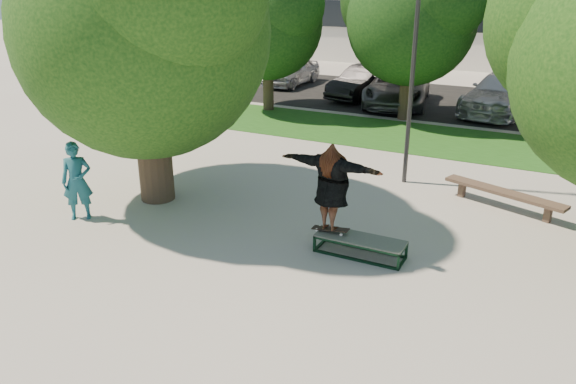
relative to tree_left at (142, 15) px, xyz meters
The scene contains 16 objects.
ground 6.26m from the tree_left, 14.31° to the right, with size 120.00×120.00×0.00m, color #9C988F.
grass_strip 10.87m from the tree_left, 57.80° to the left, with size 30.00×4.00×0.02m, color #1A4914.
asphalt_strip 16.13m from the tree_left, 73.93° to the left, with size 40.00×8.00×0.01m, color black.
tree_left is the anchor object (origin of this frame).
bg_tree_left 10.26m from the tree_left, 102.86° to the left, with size 5.28×4.51×5.77m.
bg_tree_mid 11.45m from the tree_left, 73.68° to the left, with size 5.76×4.92×6.24m.
bg_tree_right 13.66m from the tree_left, 50.20° to the left, with size 5.04×4.31×5.43m.
lamppost 6.70m from the tree_left, 36.42° to the left, with size 0.25×0.15×6.11m.
grind_box 7.12m from the tree_left, ahead, with size 1.80×0.60×0.38m.
skater_rig 5.94m from the tree_left, ahead, with size 2.27×0.85×1.88m.
bystander 4.04m from the tree_left, 110.94° to the right, with size 0.66×0.44×1.82m, color #1A5662.
bench 9.43m from the tree_left, 21.64° to the left, with size 2.93×1.37×0.45m.
car_silver_a 16.32m from the tree_left, 104.17° to the left, with size 1.66×4.12×1.40m, color silver.
car_dark 14.47m from the tree_left, 87.92° to the left, with size 1.51×4.33×1.43m, color black.
car_grey 13.94m from the tree_left, 80.18° to the left, with size 2.50×5.41×1.50m, color #5A5A60.
car_silver_b 15.70m from the tree_left, 64.57° to the left, with size 2.26×5.55×1.61m, color #BCBCC1.
Camera 1 is at (4.66, -9.25, 5.28)m, focal length 35.00 mm.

